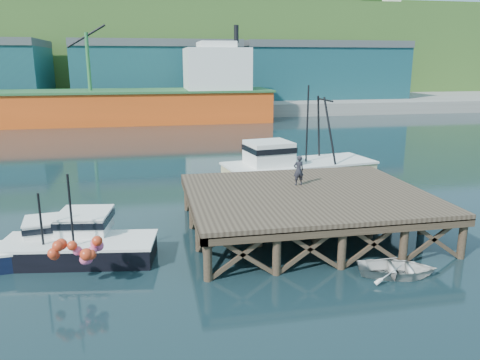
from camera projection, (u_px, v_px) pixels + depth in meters
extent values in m
plane|color=black|center=(200.00, 238.00, 23.34)|extent=(300.00, 300.00, 0.00)
cube|color=brown|center=(306.00, 194.00, 23.89)|extent=(12.00, 10.00, 0.25)
cube|color=#473828|center=(345.00, 231.00, 19.34)|extent=(12.00, 0.30, 0.35)
cylinder|color=#473828|center=(208.00, 262.00, 18.64)|extent=(0.36, 0.36, 2.60)
cylinder|color=#473828|center=(462.00, 241.00, 20.79)|extent=(0.36, 0.36, 2.60)
cylinder|color=#473828|center=(187.00, 197.00, 27.58)|extent=(0.36, 0.36, 2.60)
cylinder|color=#473828|center=(367.00, 187.00, 29.73)|extent=(0.36, 0.36, 2.60)
cube|color=gray|center=(159.00, 102.00, 89.67)|extent=(160.00, 40.00, 2.00)
cube|color=#184D50|center=(158.00, 74.00, 83.56)|extent=(28.00, 16.00, 9.00)
cube|color=#184D50|center=(317.00, 73.00, 89.22)|extent=(30.00, 16.00, 9.00)
cube|color=#EA5016|center=(77.00, 108.00, 66.19)|extent=(55.00, 9.50, 4.40)
cube|color=#26592D|center=(76.00, 92.00, 65.62)|extent=(55.50, 10.00, 0.30)
cube|color=silver|center=(216.00, 69.00, 68.66)|extent=(9.00, 9.00, 6.00)
cube|color=silver|center=(216.00, 46.00, 67.85)|extent=(5.00, 7.00, 1.20)
cylinder|color=black|center=(236.00, 34.00, 68.00)|extent=(0.70, 0.70, 2.50)
cube|color=#2D511E|center=(153.00, 52.00, 115.74)|extent=(220.00, 50.00, 22.00)
cube|color=black|center=(46.00, 253.00, 20.56)|extent=(5.32, 2.49, 0.79)
cube|color=silver|center=(45.00, 244.00, 20.46)|extent=(5.42, 2.54, 0.11)
cube|color=silver|center=(45.00, 229.00, 21.22)|extent=(1.87, 1.87, 0.79)
cube|color=black|center=(45.00, 225.00, 21.17)|extent=(1.97, 1.97, 0.26)
cylinder|color=black|center=(41.00, 221.00, 19.69)|extent=(0.10, 0.10, 2.47)
cube|color=black|center=(79.00, 251.00, 20.60)|extent=(6.79, 3.33, 0.90)
cube|color=silver|center=(78.00, 241.00, 20.48)|extent=(6.92, 3.40, 0.12)
cube|color=silver|center=(85.00, 223.00, 21.51)|extent=(2.46, 2.46, 0.90)
cube|color=black|center=(85.00, 219.00, 21.46)|extent=(2.59, 2.59, 0.30)
cylinder|color=black|center=(71.00, 211.00, 19.46)|extent=(0.10, 0.10, 3.20)
sphere|color=#E15381|center=(63.00, 264.00, 17.74)|extent=(0.42, 0.42, 0.42)
sphere|color=#E15381|center=(88.00, 255.00, 18.05)|extent=(0.42, 0.42, 0.42)
sphere|color=red|center=(74.00, 256.00, 17.45)|extent=(0.42, 0.42, 0.42)
cube|color=beige|center=(299.00, 175.00, 32.69)|extent=(10.77, 5.17, 1.69)
cube|color=silver|center=(299.00, 163.00, 32.47)|extent=(10.98, 5.39, 0.14)
cube|color=silver|center=(267.00, 153.00, 31.84)|extent=(3.20, 3.05, 1.69)
cube|color=black|center=(267.00, 147.00, 31.74)|extent=(3.31, 3.15, 0.38)
cylinder|color=black|center=(307.00, 127.00, 31.95)|extent=(0.12, 0.12, 5.63)
imported|color=silver|center=(397.00, 268.00, 19.16)|extent=(3.70, 3.08, 0.66)
imported|color=black|center=(299.00, 170.00, 24.93)|extent=(0.63, 0.45, 1.62)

